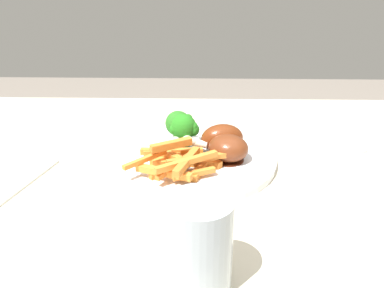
# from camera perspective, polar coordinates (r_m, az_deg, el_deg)

# --- Properties ---
(dining_table) EXTENTS (1.18, 0.68, 0.71)m
(dining_table) POSITION_cam_1_polar(r_m,az_deg,el_deg) (0.74, 1.19, -10.46)
(dining_table) COLOR beige
(dining_table) RESTS_ON ground_plane
(dinner_plate) EXTENTS (0.28, 0.28, 0.01)m
(dinner_plate) POSITION_cam_1_polar(r_m,az_deg,el_deg) (0.70, 0.00, -1.93)
(dinner_plate) COLOR white
(dinner_plate) RESTS_ON dining_table
(broccoli_floret_front) EXTENTS (0.05, 0.04, 0.06)m
(broccoli_floret_front) POSITION_cam_1_polar(r_m,az_deg,el_deg) (0.73, -1.69, 2.70)
(broccoli_floret_front) COLOR #7DA75F
(broccoli_floret_front) RESTS_ON dinner_plate
(broccoli_floret_middle) EXTENTS (0.05, 0.05, 0.06)m
(broccoli_floret_middle) POSITION_cam_1_polar(r_m,az_deg,el_deg) (0.71, -0.91, 2.22)
(broccoli_floret_middle) COLOR #80B557
(broccoli_floret_middle) RESTS_ON dinner_plate
(carrot_fries_pile) EXTENTS (0.17, 0.14, 0.04)m
(carrot_fries_pile) POSITION_cam_1_polar(r_m,az_deg,el_deg) (0.65, -1.46, -2.20)
(carrot_fries_pile) COLOR orange
(carrot_fries_pile) RESTS_ON dinner_plate
(chicken_drumstick_near) EXTENTS (0.13, 0.06, 0.05)m
(chicken_drumstick_near) POSITION_cam_1_polar(r_m,az_deg,el_deg) (0.70, 3.87, 0.72)
(chicken_drumstick_near) COLOR #4D1B0B
(chicken_drumstick_near) RESTS_ON dinner_plate
(chicken_drumstick_far) EXTENTS (0.12, 0.08, 0.04)m
(chicken_drumstick_far) POSITION_cam_1_polar(r_m,az_deg,el_deg) (0.67, 4.78, -0.54)
(chicken_drumstick_far) COLOR #4D1E0E
(chicken_drumstick_far) RESTS_ON dinner_plate
(fork) EXTENTS (0.09, 0.18, 0.00)m
(fork) POSITION_cam_1_polar(r_m,az_deg,el_deg) (0.85, 18.42, 1.53)
(fork) COLOR silver
(fork) RESTS_ON dining_table
(water_glass) EXTENTS (0.07, 0.07, 0.10)m
(water_glass) POSITION_cam_1_polar(r_m,az_deg,el_deg) (0.43, 1.38, -13.67)
(water_glass) COLOR silver
(water_glass) RESTS_ON dining_table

